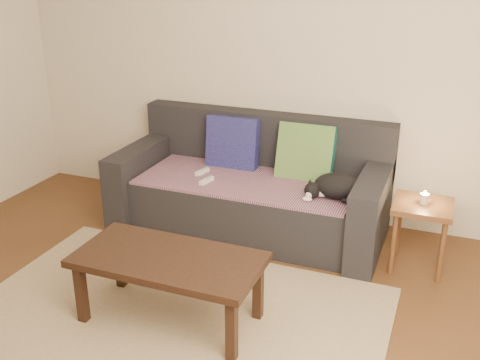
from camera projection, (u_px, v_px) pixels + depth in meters
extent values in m
plane|color=brown|center=(155.00, 340.00, 3.21)|extent=(4.50, 4.50, 0.00)
cube|color=beige|center=(271.00, 57.00, 4.46)|extent=(4.50, 0.04, 2.60)
cube|color=#232328|center=(248.00, 206.00, 4.43)|extent=(1.70, 0.78, 0.42)
cube|color=#232328|center=(266.00, 139.00, 4.61)|extent=(2.10, 0.18, 0.45)
cube|color=#232328|center=(143.00, 179.00, 4.72)|extent=(0.20, 0.90, 0.60)
cube|color=#232328|center=(370.00, 215.00, 4.07)|extent=(0.20, 0.90, 0.60)
cube|color=#422546|center=(247.00, 181.00, 4.33)|extent=(1.66, 0.74, 0.02)
cube|color=#16114A|center=(233.00, 143.00, 4.56)|extent=(0.43, 0.16, 0.44)
cube|color=#0D5755|center=(306.00, 152.00, 4.35)|extent=(0.44, 0.23, 0.45)
ellipsoid|color=black|center=(338.00, 186.00, 3.97)|extent=(0.37, 0.30, 0.18)
sphere|color=black|center=(312.00, 190.00, 3.97)|extent=(0.13, 0.13, 0.12)
sphere|color=white|center=(309.00, 195.00, 3.94)|extent=(0.06, 0.06, 0.05)
ellipsoid|color=black|center=(351.00, 201.00, 3.87)|extent=(0.14, 0.07, 0.04)
cube|color=white|center=(202.00, 172.00, 4.45)|extent=(0.07, 0.15, 0.03)
cube|color=white|center=(207.00, 181.00, 4.27)|extent=(0.07, 0.15, 0.03)
cube|color=brown|center=(423.00, 206.00, 3.80)|extent=(0.39, 0.39, 0.04)
cylinder|color=brown|center=(393.00, 244.00, 3.81)|extent=(0.04, 0.04, 0.45)
cylinder|color=brown|center=(442.00, 253.00, 3.70)|extent=(0.04, 0.04, 0.45)
cylinder|color=brown|center=(399.00, 225.00, 4.08)|extent=(0.04, 0.04, 0.45)
cylinder|color=brown|center=(444.00, 232.00, 3.97)|extent=(0.04, 0.04, 0.45)
cylinder|color=beige|center=(424.00, 199.00, 3.78)|extent=(0.06, 0.06, 0.07)
sphere|color=#FFBF59|center=(425.00, 193.00, 3.76)|extent=(0.02, 0.02, 0.02)
cube|color=tan|center=(167.00, 324.00, 3.33)|extent=(2.50, 1.80, 0.01)
cube|color=black|center=(168.00, 260.00, 3.23)|extent=(1.09, 0.54, 0.04)
cube|color=black|center=(81.00, 293.00, 3.30)|extent=(0.05, 0.05, 0.39)
cube|color=black|center=(232.00, 330.00, 2.97)|extent=(0.05, 0.05, 0.39)
cube|color=black|center=(120.00, 261.00, 3.66)|extent=(0.05, 0.05, 0.39)
cube|color=black|center=(258.00, 290.00, 3.33)|extent=(0.05, 0.05, 0.39)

